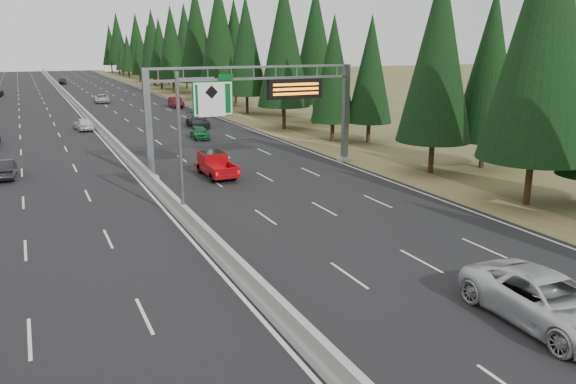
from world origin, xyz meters
name	(u,v)px	position (x,y,z in m)	size (l,w,h in m)	color
road	(82,112)	(0.00, 80.00, 0.04)	(32.00, 260.00, 0.08)	black
shoulder_right	(204,106)	(17.80, 80.00, 0.03)	(3.60, 260.00, 0.06)	olive
median_barrier	(81,110)	(0.00, 80.00, 0.41)	(0.70, 260.00, 0.85)	gray
sign_gantry	(263,101)	(8.92, 34.88, 5.27)	(16.75, 0.98, 7.80)	slate
hov_sign_pole	(191,135)	(0.58, 24.97, 4.72)	(2.80, 0.50, 8.00)	slate
tree_row_right	(251,45)	(21.96, 70.18, 9.23)	(11.99, 243.59, 18.77)	black
silver_minivan	(547,300)	(8.22, 8.00, 0.96)	(2.91, 6.32, 1.76)	silver
red_pickup	(214,163)	(4.86, 34.51, 1.01)	(1.85, 5.17, 1.68)	black
car_ahead_green	(200,132)	(8.56, 50.79, 0.75)	(1.57, 3.91, 1.33)	#16602F
car_ahead_dkred	(176,102)	(13.58, 80.22, 0.83)	(1.59, 4.55, 1.50)	#4E0B13
car_ahead_dkgrey	(198,121)	(10.65, 58.67, 0.82)	(2.08, 5.12, 1.49)	#232326
car_ahead_white	(102,99)	(4.33, 91.83, 0.74)	(2.19, 4.76, 1.32)	#B7B7B7
car_ahead_far	(62,81)	(1.50, 139.11, 0.84)	(1.79, 4.45, 1.51)	black
car_onc_near	(4,169)	(-9.11, 40.14, 0.76)	(1.44, 4.12, 1.36)	black
car_onc_white	(84,124)	(-1.50, 61.84, 0.78)	(1.66, 4.12, 1.40)	silver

